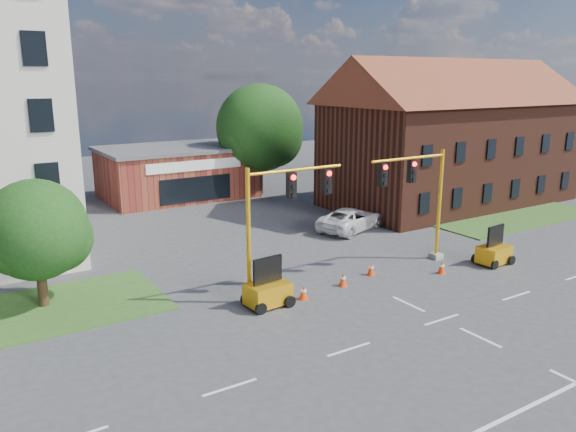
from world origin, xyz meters
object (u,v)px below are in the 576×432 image
Objects in this scene: signal_mast_east at (419,194)px; trailer_east at (494,252)px; signal_mast_west at (280,215)px; pickup_white at (351,219)px; trailer_west at (268,291)px.

signal_mast_east reaches higher than trailer_east.
signal_mast_west reaches higher than pickup_white.
trailer_east is at bearing -32.85° from signal_mast_east.
signal_mast_east is 5.41m from trailer_east.
signal_mast_west is at bearing 180.00° from signal_mast_east.
trailer_west is (-9.83, -0.74, -3.24)m from signal_mast_east.
trailer_east is 9.97m from pickup_white.
pickup_white is (11.20, 8.12, 0.07)m from trailer_west.
signal_mast_east is at bearing 0.00° from signal_mast_west.
signal_mast_east is 10.37m from trailer_west.
trailer_east is 0.38× the size of pickup_white.
trailer_east is (3.62, -2.34, -3.27)m from signal_mast_east.
pickup_white is at bearing 30.93° from trailer_west.
trailer_west is 1.05× the size of trailer_east.
signal_mast_west is 1.00× the size of signal_mast_east.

